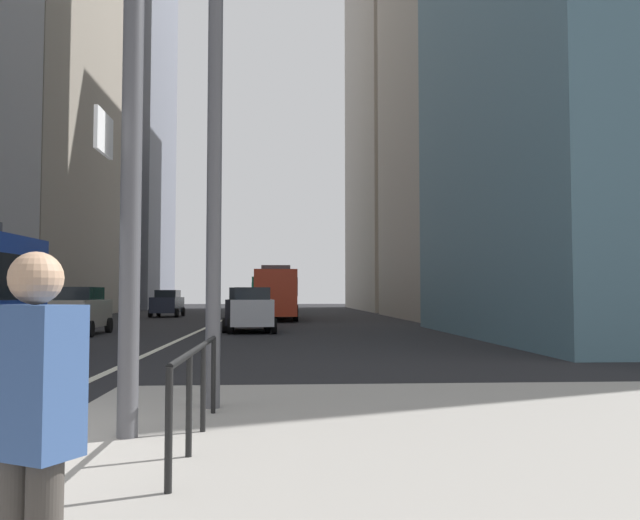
% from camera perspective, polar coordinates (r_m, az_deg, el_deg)
% --- Properties ---
extents(ground_plane, '(160.00, 160.00, 0.00)m').
position_cam_1_polar(ground_plane, '(27.08, -11.34, -6.50)').
color(ground_plane, black).
extents(median_island, '(9.00, 10.00, 0.15)m').
position_cam_1_polar(median_island, '(6.27, 14.44, -17.59)').
color(median_island, gray).
rests_on(median_island, ground).
extents(lane_centre_line, '(0.20, 80.00, 0.01)m').
position_cam_1_polar(lane_centre_line, '(37.00, -9.23, -5.56)').
color(lane_centre_line, beige).
rests_on(lane_centre_line, ground).
extents(office_tower_left_mid, '(10.84, 24.53, 38.68)m').
position_cam_1_polar(office_tower_left_mid, '(57.44, -24.23, 15.16)').
color(office_tower_left_mid, gray).
rests_on(office_tower_left_mid, ground).
extents(office_tower_left_far, '(12.44, 16.58, 52.29)m').
position_cam_1_polar(office_tower_left_far, '(80.40, -18.12, 14.84)').
color(office_tower_left_far, slate).
rests_on(office_tower_left_far, ground).
extents(office_tower_right_far, '(10.36, 25.61, 41.44)m').
position_cam_1_polar(office_tower_right_far, '(71.69, 7.51, 12.40)').
color(office_tower_right_far, gray).
rests_on(office_tower_right_far, ground).
extents(city_bus_red_receding, '(2.75, 11.01, 3.40)m').
position_cam_1_polar(city_bus_red_receding, '(42.20, -3.96, -2.79)').
color(city_bus_red_receding, red).
rests_on(city_bus_red_receding, ground).
extents(city_bus_red_distant, '(2.93, 11.76, 3.40)m').
position_cam_1_polar(city_bus_red_distant, '(59.33, -4.79, -2.86)').
color(city_bus_red_distant, '#198456').
rests_on(city_bus_red_distant, ground).
extents(car_oncoming_mid, '(2.05, 4.33, 1.94)m').
position_cam_1_polar(car_oncoming_mid, '(47.88, -13.43, -3.76)').
color(car_oncoming_mid, '#232838').
rests_on(car_oncoming_mid, ground).
extents(car_receding_near, '(2.21, 4.46, 1.94)m').
position_cam_1_polar(car_receding_near, '(28.29, -6.06, -4.38)').
color(car_receding_near, silver).
rests_on(car_receding_near, ground).
extents(car_receding_far, '(2.20, 4.24, 1.94)m').
position_cam_1_polar(car_receding_far, '(29.07, -6.54, -4.34)').
color(car_receding_far, black).
rests_on(car_receding_far, ground).
extents(car_oncoming_far, '(2.14, 4.47, 1.94)m').
position_cam_1_polar(car_oncoming_far, '(27.85, -20.80, -4.22)').
color(car_oncoming_far, '#B2A899').
rests_on(car_oncoming_far, ground).
extents(street_lamp_post, '(5.50, 0.32, 8.00)m').
position_cam_1_polar(street_lamp_post, '(9.42, -9.28, 19.60)').
color(street_lamp_post, '#56565B').
rests_on(street_lamp_post, median_island).
extents(pedestrian_railing, '(0.06, 3.32, 0.98)m').
position_cam_1_polar(pedestrian_railing, '(6.74, -10.91, -9.95)').
color(pedestrian_railing, black).
rests_on(pedestrian_railing, median_island).
extents(pedestrian_waiting, '(0.45, 0.39, 1.69)m').
position_cam_1_polar(pedestrian_waiting, '(3.04, -24.23, -13.63)').
color(pedestrian_waiting, '#423D38').
rests_on(pedestrian_waiting, median_island).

